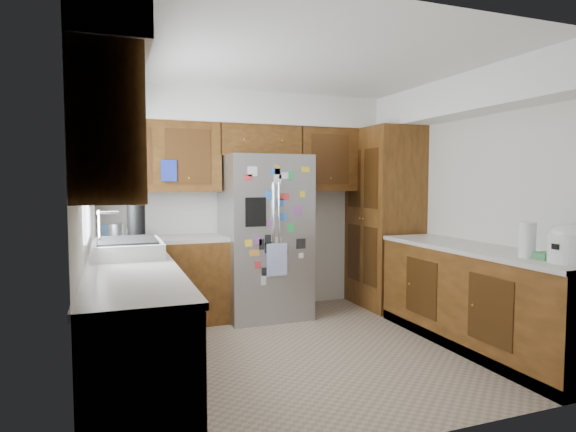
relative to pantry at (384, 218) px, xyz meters
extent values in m
plane|color=tan|center=(-1.50, -1.15, -1.07)|extent=(3.60, 3.60, 0.00)
cube|color=silver|center=(-1.50, 0.45, 0.18)|extent=(3.60, 0.04, 2.50)
cube|color=silver|center=(-3.30, -1.15, 0.18)|extent=(0.04, 3.20, 2.50)
cube|color=silver|center=(0.30, -1.15, 0.18)|extent=(0.04, 3.20, 2.50)
cube|color=silver|center=(-1.50, -2.75, 0.18)|extent=(3.60, 0.04, 2.50)
cube|color=white|center=(-1.50, -1.15, 1.43)|extent=(3.60, 3.20, 0.02)
cube|color=white|center=(-1.50, 0.26, 1.25)|extent=(3.60, 0.38, 0.35)
cube|color=white|center=(-3.11, -1.15, 1.25)|extent=(0.38, 3.20, 0.35)
cube|color=white|center=(0.11, -1.15, 1.25)|extent=(0.38, 3.20, 0.35)
cube|color=#41270C|center=(-2.63, 0.28, 0.70)|extent=(1.33, 0.34, 0.75)
cube|color=#41270C|center=(-0.36, 0.28, 0.70)|extent=(1.33, 0.34, 0.75)
cube|color=#41270C|center=(-3.13, -2.30, 0.70)|extent=(0.34, 0.85, 0.75)
cube|color=white|center=(-3.29, -1.05, 0.53)|extent=(0.02, 0.90, 1.05)
cube|color=white|center=(-3.25, -1.05, 0.53)|extent=(0.01, 1.02, 1.15)
cube|color=#1E32B1|center=(-2.54, 0.09, 0.55)|extent=(0.16, 0.02, 0.22)
cube|color=#F0E8B7|center=(-2.88, 0.09, 0.75)|extent=(0.16, 0.02, 0.20)
cube|color=#41270C|center=(-3.00, -1.45, -0.64)|extent=(0.60, 2.60, 0.88)
cube|color=#41270C|center=(-2.33, 0.15, -0.64)|extent=(0.75, 0.60, 0.88)
cube|color=beige|center=(-3.00, -1.45, -0.17)|extent=(0.63, 2.60, 0.04)
cube|color=beige|center=(-2.33, 0.15, -0.17)|extent=(0.75, 0.60, 0.04)
cube|color=black|center=(-3.00, -1.45, -1.02)|extent=(0.60, 2.60, 0.10)
cube|color=white|center=(-2.69, -2.30, -0.61)|extent=(0.01, 0.58, 0.80)
cube|color=#41270C|center=(0.00, -1.62, -0.64)|extent=(0.60, 2.25, 0.88)
cube|color=beige|center=(0.00, -1.62, -0.17)|extent=(0.63, 2.25, 0.04)
cube|color=black|center=(0.00, -1.62, -1.02)|extent=(0.60, 2.25, 0.10)
cube|color=#41270C|center=(0.00, 0.00, 0.00)|extent=(0.60, 0.90, 2.15)
cube|color=#9B9BA0|center=(-1.50, 0.05, -0.17)|extent=(0.90, 0.75, 1.80)
cylinder|color=silver|center=(-1.53, -0.34, -0.02)|extent=(0.02, 0.02, 0.90)
cylinder|color=silver|center=(-1.47, -0.34, -0.02)|extent=(0.02, 0.02, 0.90)
cube|color=black|center=(-1.72, -0.33, 0.12)|extent=(0.22, 0.01, 0.30)
cube|color=white|center=(-1.50, -0.35, -0.38)|extent=(0.22, 0.01, 0.34)
cube|color=blue|center=(-1.45, -0.33, 0.22)|extent=(0.07, 0.00, 0.08)
cube|color=white|center=(-1.64, -0.33, -0.58)|extent=(0.05, 0.00, 0.11)
cube|color=yellow|center=(-1.80, -0.33, -0.19)|extent=(0.08, 0.00, 0.07)
cube|color=orange|center=(-1.48, -0.33, 0.56)|extent=(0.06, 0.00, 0.10)
cube|color=yellow|center=(-1.20, -0.33, 0.31)|extent=(0.06, 0.00, 0.07)
cube|color=white|center=(-1.22, -0.33, -0.35)|extent=(0.05, 0.00, 0.05)
cube|color=red|center=(-1.70, -0.33, -0.42)|extent=(0.06, 0.00, 0.08)
cube|color=orange|center=(-1.74, -0.33, -0.30)|extent=(0.11, 0.00, 0.07)
cube|color=blue|center=(-1.58, -0.33, 0.29)|extent=(0.07, 0.00, 0.10)
cube|color=green|center=(-1.33, -0.33, 0.50)|extent=(0.06, 0.00, 0.10)
cube|color=blue|center=(-1.50, -0.33, 0.54)|extent=(0.11, 0.00, 0.06)
cube|color=#8C4C99|center=(-1.57, -0.33, 0.01)|extent=(0.06, 0.00, 0.06)
cube|color=green|center=(-1.33, -0.33, -0.05)|extent=(0.08, 0.00, 0.09)
cube|color=black|center=(-1.59, -0.33, -0.17)|extent=(0.06, 0.00, 0.11)
cube|color=#8C4C99|center=(-1.26, -0.33, 0.13)|extent=(0.10, 0.00, 0.11)
cube|color=yellow|center=(-1.17, -0.33, 0.56)|extent=(0.09, 0.00, 0.06)
cube|color=white|center=(-1.48, -0.33, 0.46)|extent=(0.08, 0.00, 0.11)
cube|color=black|center=(-1.22, -0.33, -0.22)|extent=(0.10, 0.00, 0.11)
cube|color=white|center=(-1.75, -0.33, 0.54)|extent=(0.10, 0.00, 0.10)
cube|color=white|center=(-1.48, -0.33, -0.19)|extent=(0.08, 0.00, 0.10)
cube|color=red|center=(-1.53, -0.33, -0.34)|extent=(0.06, 0.00, 0.09)
cube|color=white|center=(-1.41, -0.33, 0.50)|extent=(0.11, 0.00, 0.07)
cube|color=red|center=(-1.41, -0.33, 0.28)|extent=(0.10, 0.00, 0.07)
cube|color=black|center=(-1.66, -0.33, -0.21)|extent=(0.05, 0.00, 0.11)
cube|color=black|center=(-1.63, -0.33, -0.50)|extent=(0.07, 0.00, 0.09)
cube|color=red|center=(-1.80, -0.33, 0.48)|extent=(0.09, 0.00, 0.07)
cube|color=#8C4C99|center=(-1.42, -0.33, -0.28)|extent=(0.11, 0.00, 0.09)
cube|color=black|center=(-1.59, -0.33, -0.25)|extent=(0.08, 0.00, 0.11)
cube|color=#8C4C99|center=(-1.44, -0.33, -0.26)|extent=(0.06, 0.00, 0.09)
cube|color=blue|center=(-1.43, -0.33, 0.07)|extent=(0.10, 0.00, 0.08)
cube|color=#8C4C99|center=(-1.70, -0.33, -0.17)|extent=(0.09, 0.00, 0.08)
cube|color=#41270C|center=(-1.50, 0.28, 0.90)|extent=(0.96, 0.34, 0.35)
sphere|color=#233BAA|center=(-1.83, 0.29, 1.22)|extent=(0.29, 0.29, 0.29)
cylinder|color=black|center=(-1.25, 0.24, 1.15)|extent=(0.27, 0.27, 0.15)
ellipsoid|color=#333338|center=(-1.25, 0.24, 1.23)|extent=(0.25, 0.25, 0.11)
cube|color=white|center=(-3.00, -1.05, -0.09)|extent=(0.52, 0.70, 0.12)
cube|color=black|center=(-3.00, -1.05, -0.03)|extent=(0.44, 0.60, 0.02)
cylinder|color=silver|center=(-3.20, -1.05, 0.07)|extent=(0.02, 0.02, 0.30)
cylinder|color=silver|center=(-3.14, -1.05, 0.20)|extent=(0.16, 0.02, 0.02)
cube|color=yellow|center=(-2.83, -1.30, -0.13)|extent=(0.10, 0.18, 0.04)
cube|color=black|center=(-2.90, -0.50, -0.10)|extent=(0.18, 0.14, 0.10)
cylinder|color=black|center=(-2.90, -0.50, 0.09)|extent=(0.16, 0.16, 0.28)
cylinder|color=#9B9BA0|center=(-3.08, -0.33, -0.05)|extent=(0.14, 0.14, 0.20)
sphere|color=white|center=(-2.88, -0.14, -0.05)|extent=(0.20, 0.20, 0.20)
cube|color=#3F72B2|center=(-3.12, -0.05, -0.06)|extent=(0.14, 0.10, 0.18)
cube|color=#BFB28C|center=(-2.83, 0.13, -0.08)|extent=(0.10, 0.08, 0.14)
cylinder|color=white|center=(-3.04, -0.74, -0.10)|extent=(0.08, 0.08, 0.11)
cylinder|color=white|center=(0.00, -2.53, -0.05)|extent=(0.32, 0.32, 0.21)
ellipsoid|color=white|center=(0.00, -2.53, 0.06)|extent=(0.31, 0.31, 0.14)
cube|color=black|center=(-0.15, -2.53, -0.03)|extent=(0.04, 0.06, 0.04)
cylinder|color=white|center=(-0.09, -2.22, -0.02)|extent=(0.12, 0.12, 0.28)
camera|label=1|loc=(-3.13, -5.04, 0.43)|focal=30.00mm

